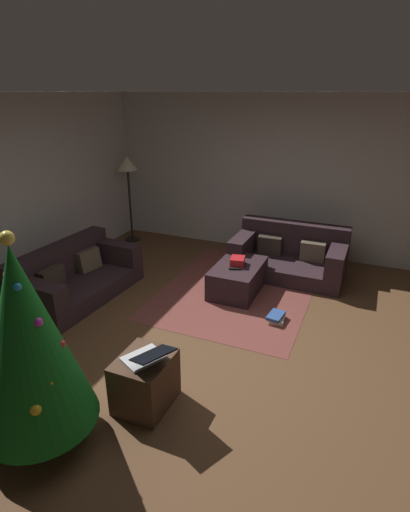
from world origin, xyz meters
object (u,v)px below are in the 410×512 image
object	(u,v)px
ottoman	(238,278)
side_table	(145,381)
couch_left	(74,277)
christmas_tree	(27,339)
laptop	(147,357)
couch_right	(290,255)
tv_remote	(235,269)
book_stack	(277,318)
gift_box	(238,261)
corner_lamp	(128,170)

from	to	relation	value
ottoman	side_table	size ratio (longest dim) A/B	1.83
couch_left	christmas_tree	bearing A→B (deg)	37.01
laptop	couch_right	bearing A→B (deg)	-8.69
laptop	tv_remote	bearing A→B (deg)	0.37
christmas_tree	side_table	bearing A→B (deg)	-38.30
ottoman	laptop	world-z (taller)	laptop
couch_left	book_stack	world-z (taller)	couch_left
couch_right	tv_remote	distance (m)	1.17
laptop	book_stack	distance (m)	2.05
couch_left	gift_box	bearing A→B (deg)	119.28
laptop	corner_lamp	distance (m)	4.51
tv_remote	laptop	world-z (taller)	laptop
couch_left	book_stack	bearing A→B (deg)	101.26
gift_box	tv_remote	world-z (taller)	gift_box
side_table	laptop	size ratio (longest dim) A/B	1.01
couch_left	ottoman	world-z (taller)	couch_left
gift_box	corner_lamp	size ratio (longest dim) A/B	0.14
tv_remote	book_stack	distance (m)	0.90
gift_box	tv_remote	xyz separation A→B (m)	(-0.16, -0.02, -0.04)
tv_remote	couch_right	bearing A→B (deg)	-47.66
ottoman	tv_remote	distance (m)	0.26
tv_remote	side_table	distance (m)	2.28
book_stack	corner_lamp	world-z (taller)	corner_lamp
couch_left	gift_box	distance (m)	2.24
book_stack	christmas_tree	bearing A→B (deg)	153.12
christmas_tree	ottoman	bearing A→B (deg)	-10.43
gift_box	corner_lamp	world-z (taller)	corner_lamp
couch_left	side_table	bearing A→B (deg)	56.74
gift_box	side_table	size ratio (longest dim) A/B	0.43
ottoman	christmas_tree	size ratio (longest dim) A/B	0.53
corner_lamp	book_stack	bearing A→B (deg)	-119.22
side_table	corner_lamp	distance (m)	4.52
side_table	tv_remote	bearing A→B (deg)	-1.03
christmas_tree	tv_remote	bearing A→B (deg)	-11.03
ottoman	laptop	size ratio (longest dim) A/B	1.85
ottoman	corner_lamp	world-z (taller)	corner_lamp
gift_box	christmas_tree	size ratio (longest dim) A/B	0.13
side_table	book_stack	distance (m)	1.99
couch_right	tv_remote	xyz separation A→B (m)	(-1.04, 0.53, 0.12)
couch_left	couch_right	xyz separation A→B (m)	(1.89, -2.54, 0.01)
gift_box	book_stack	distance (m)	1.01
christmas_tree	laptop	distance (m)	0.97
couch_left	corner_lamp	bearing A→B (deg)	-164.79
couch_right	christmas_tree	bearing A→B (deg)	75.19
ottoman	corner_lamp	xyz separation A→B (m)	(1.21, 2.50, 1.12)
side_table	corner_lamp	bearing A→B (deg)	34.17
gift_box	corner_lamp	distance (m)	2.90
couch_right	gift_box	world-z (taller)	couch_right
couch_right	gift_box	size ratio (longest dim) A/B	7.40
couch_right	tv_remote	size ratio (longest dim) A/B	10.32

